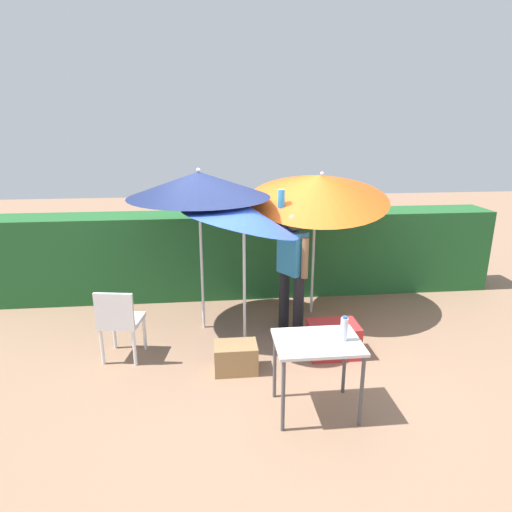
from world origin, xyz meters
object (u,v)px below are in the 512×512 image
Objects in this scene: umbrella_yellow at (199,185)px; person_vendor at (292,265)px; chair_plastic at (120,320)px; folding_table at (317,350)px; umbrella_orange at (319,187)px; crate_cardboard at (236,357)px; bottle_water at (344,329)px; umbrella_rainbow at (243,214)px; cooler_box at (333,339)px.

person_vendor is (1.16, -0.22, -1.02)m from umbrella_yellow.
chair_plastic reaches higher than folding_table.
umbrella_yellow is at bearing -167.90° from umbrella_orange.
bottle_water is (0.96, -0.81, 0.70)m from crate_cardboard.
folding_table is (0.58, -1.44, -1.01)m from umbrella_rainbow.
umbrella_orange is 1.66m from umbrella_yellow.
umbrella_orange reaches higher than bottle_water.
crate_cardboard is 2.00× the size of bottle_water.
umbrella_yellow reaches higher than cooler_box.
umbrella_orange is at bearing 82.94° from bottle_water.
umbrella_orange is 3.10m from chair_plastic.
umbrella_rainbow is at bearing 119.50° from bottle_water.
umbrella_yellow is 2.58m from folding_table.
crate_cardboard is at bearing -129.93° from umbrella_orange.
cooler_box reaches higher than crate_cardboard.
umbrella_yellow is at bearing 119.25° from folding_table.
chair_plastic reaches higher than cooler_box.
bottle_water is (2.28, -1.20, 0.36)m from chair_plastic.
person_vendor is 7.83× the size of bottle_water.
cooler_box is 1.22× the size of crate_cardboard.
bottle_water is at bearing -3.30° from folding_table.
folding_table is at bearing -92.46° from person_vendor.
chair_plastic is at bearing -141.29° from umbrella_yellow.
crate_cardboard is at bearing -102.45° from umbrella_rainbow.
crate_cardboard is at bearing -16.30° from chair_plastic.
chair_plastic is 2.36m from folding_table.
folding_table is (0.72, -0.80, 0.50)m from crate_cardboard.
umbrella_rainbow is at bearing -142.39° from umbrella_orange.
folding_table is at bearing -30.19° from chair_plastic.
umbrella_rainbow is 1.03m from person_vendor.
person_vendor is 3.20× the size of cooler_box.
umbrella_yellow is at bearing 135.16° from umbrella_rainbow.
umbrella_rainbow reaches higher than folding_table.
umbrella_orange reaches higher than crate_cardboard.
bottle_water is at bearing -40.22° from crate_cardboard.
folding_table is (2.04, -1.19, 0.15)m from chair_plastic.
chair_plastic is 1.52× the size of cooler_box.
umbrella_yellow is 4.50× the size of crate_cardboard.
bottle_water is (-0.29, -2.31, -0.98)m from umbrella_orange.
umbrella_orange is at bearing 51.22° from person_vendor.
chair_plastic is 2.60m from bottle_water.
folding_table is (-0.47, -1.05, 0.46)m from cooler_box.
cooler_box is at bearing -60.08° from person_vendor.
folding_table is 3.33× the size of bottle_water.
crate_cardboard is (-0.80, -0.93, -0.77)m from person_vendor.
umbrella_orange is 3.86× the size of cooler_box.
person_vendor reaches higher than crate_cardboard.
bottle_water is at bearing -27.75° from chair_plastic.
bottle_water reaches higher than folding_table.
umbrella_orange is at bearing 12.10° from umbrella_yellow.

